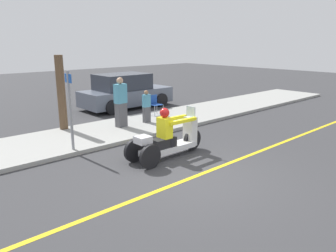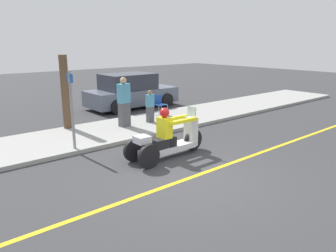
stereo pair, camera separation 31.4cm
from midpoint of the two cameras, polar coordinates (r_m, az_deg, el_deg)
name	(u,v)px [view 2 (the right image)]	position (r m, az deg, el deg)	size (l,w,h in m)	color
ground_plane	(193,177)	(7.79, 5.51, -8.83)	(60.00, 60.00, 0.00)	#38383A
lane_stripe	(205,172)	(8.07, 7.65, -8.01)	(24.00, 0.12, 0.01)	gold
sidewalk_strip	(98,134)	(11.28, -11.32, -1.30)	(28.00, 2.80, 0.12)	#9E9E99
motorcycle_trike	(168,140)	(8.85, 1.00, -2.44)	(2.46, 0.75, 1.39)	black
spectator_end_of_line	(124,103)	(11.70, -6.91, 4.01)	(0.44, 0.29, 1.76)	#515156
spectator_far_back	(150,107)	(12.28, -2.42, 3.35)	(0.29, 0.18, 1.21)	#515156
folding_chair_set_back	(159,103)	(13.56, -0.97, 4.07)	(0.49, 0.49, 0.82)	#A5A8AD
parked_car_lot_far	(131,92)	(15.77, -5.91, 5.96)	(4.34, 2.05, 1.62)	slate
tree_trunk	(65,92)	(11.80, -16.73, 5.65)	(0.28, 0.28, 2.53)	brown
street_sign	(72,107)	(9.41, -15.49, 3.21)	(0.08, 0.36, 2.20)	gray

